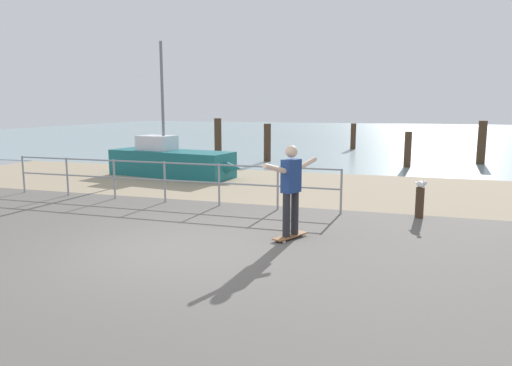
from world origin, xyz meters
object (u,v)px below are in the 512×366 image
at_px(bollard_short, 420,203).
at_px(skateboarder, 291,185).
at_px(skateboard, 290,236).
at_px(seagull, 421,184).
at_px(sailboat, 175,162).

bearing_deg(bollard_short, skateboarder, -132.94).
bearing_deg(skateboard, bollard_short, 47.06).
bearing_deg(seagull, skateboarder, -133.20).
height_order(sailboat, bollard_short, sailboat).
bearing_deg(skateboarder, seagull, 46.80).
relative_size(sailboat, skateboarder, 3.07).
distance_m(sailboat, bollard_short, 8.80).
height_order(bollard_short, seagull, seagull).
bearing_deg(sailboat, bollard_short, -26.38).
distance_m(skateboarder, seagull, 3.35).
relative_size(skateboarder, bollard_short, 2.40).
xyz_separation_m(sailboat, seagull, (7.89, -3.92, 0.25)).
bearing_deg(skateboarder, bollard_short, 47.06).
height_order(skateboard, bollard_short, bollard_short).
height_order(skateboarder, seagull, skateboarder).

